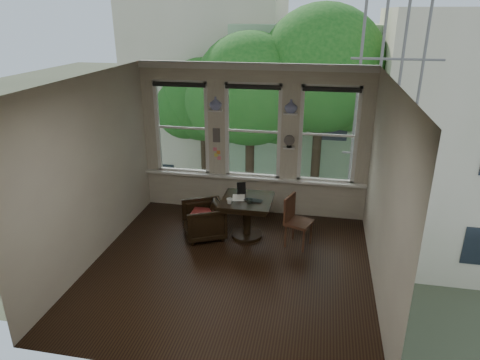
% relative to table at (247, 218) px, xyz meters
% --- Properties ---
extents(ground, '(4.50, 4.50, 0.00)m').
position_rel_table_xyz_m(ground, '(-0.09, -1.09, -0.38)').
color(ground, black).
rests_on(ground, ground).
extents(ceiling, '(4.50, 4.50, 0.00)m').
position_rel_table_xyz_m(ceiling, '(-0.09, -1.09, 2.62)').
color(ceiling, silver).
rests_on(ceiling, ground).
extents(wall_back, '(4.50, 0.00, 4.50)m').
position_rel_table_xyz_m(wall_back, '(-0.09, 1.16, 1.12)').
color(wall_back, beige).
rests_on(wall_back, ground).
extents(wall_front, '(4.50, 0.00, 4.50)m').
position_rel_table_xyz_m(wall_front, '(-0.09, -3.34, 1.12)').
color(wall_front, beige).
rests_on(wall_front, ground).
extents(wall_left, '(0.00, 4.50, 4.50)m').
position_rel_table_xyz_m(wall_left, '(-2.34, -1.09, 1.12)').
color(wall_left, beige).
rests_on(wall_left, ground).
extents(wall_right, '(0.00, 4.50, 4.50)m').
position_rel_table_xyz_m(wall_right, '(2.16, -1.09, 1.12)').
color(wall_right, beige).
rests_on(wall_right, ground).
extents(window_left, '(1.10, 0.12, 1.90)m').
position_rel_table_xyz_m(window_left, '(-1.54, 1.16, 1.32)').
color(window_left, white).
rests_on(window_left, ground).
extents(window_center, '(1.10, 0.12, 1.90)m').
position_rel_table_xyz_m(window_center, '(-0.09, 1.16, 1.32)').
color(window_center, white).
rests_on(window_center, ground).
extents(window_right, '(1.10, 0.12, 1.90)m').
position_rel_table_xyz_m(window_right, '(1.36, 1.16, 1.32)').
color(window_right, white).
rests_on(window_right, ground).
extents(shelf_left, '(0.26, 0.16, 0.03)m').
position_rel_table_xyz_m(shelf_left, '(-0.82, 1.06, 1.73)').
color(shelf_left, white).
rests_on(shelf_left, ground).
extents(shelf_right, '(0.26, 0.16, 0.03)m').
position_rel_table_xyz_m(shelf_right, '(0.63, 1.06, 1.73)').
color(shelf_right, white).
rests_on(shelf_right, ground).
extents(intercom, '(0.14, 0.06, 0.28)m').
position_rel_table_xyz_m(intercom, '(-0.82, 1.09, 1.23)').
color(intercom, '#59544F').
rests_on(intercom, ground).
extents(sticky_notes, '(0.16, 0.01, 0.24)m').
position_rel_table_xyz_m(sticky_notes, '(-0.82, 1.09, 0.88)').
color(sticky_notes, pink).
rests_on(sticky_notes, ground).
extents(desk_fan, '(0.20, 0.20, 0.24)m').
position_rel_table_xyz_m(desk_fan, '(0.63, 1.04, 1.16)').
color(desk_fan, '#59544F').
rests_on(desk_fan, ground).
extents(vase_left, '(0.24, 0.24, 0.25)m').
position_rel_table_xyz_m(vase_left, '(-0.82, 1.06, 1.86)').
color(vase_left, white).
rests_on(vase_left, shelf_left).
extents(vase_right, '(0.24, 0.24, 0.25)m').
position_rel_table_xyz_m(vase_right, '(0.63, 1.06, 1.86)').
color(vase_right, white).
rests_on(vase_right, shelf_right).
extents(table, '(0.90, 0.90, 0.75)m').
position_rel_table_xyz_m(table, '(0.00, 0.00, 0.00)').
color(table, black).
rests_on(table, ground).
extents(armchair_left, '(0.96, 0.95, 0.66)m').
position_rel_table_xyz_m(armchair_left, '(-0.78, -0.15, -0.05)').
color(armchair_left, black).
rests_on(armchair_left, ground).
extents(cushion_red, '(0.45, 0.45, 0.06)m').
position_rel_table_xyz_m(cushion_red, '(-0.78, -0.15, 0.08)').
color(cushion_red, maroon).
rests_on(cushion_red, armchair_left).
extents(side_chair_right, '(0.54, 0.54, 0.92)m').
position_rel_table_xyz_m(side_chair_right, '(0.95, -0.15, 0.09)').
color(side_chair_right, '#472319').
rests_on(side_chair_right, ground).
extents(laptop, '(0.36, 0.27, 0.03)m').
position_rel_table_xyz_m(laptop, '(0.11, -0.11, 0.39)').
color(laptop, black).
rests_on(laptop, table).
extents(mug, '(0.12, 0.12, 0.09)m').
position_rel_table_xyz_m(mug, '(-0.27, -0.24, 0.42)').
color(mug, white).
rests_on(mug, table).
extents(drinking_glass, '(0.12, 0.12, 0.09)m').
position_rel_table_xyz_m(drinking_glass, '(0.07, -0.17, 0.42)').
color(drinking_glass, white).
rests_on(drinking_glass, table).
extents(tablet, '(0.18, 0.12, 0.22)m').
position_rel_table_xyz_m(tablet, '(-0.15, 0.23, 0.48)').
color(tablet, black).
rests_on(tablet, table).
extents(papers, '(0.26, 0.33, 0.00)m').
position_rel_table_xyz_m(papers, '(-0.16, 0.04, 0.38)').
color(papers, silver).
rests_on(papers, table).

